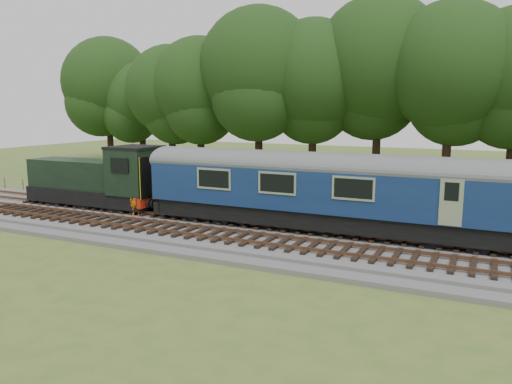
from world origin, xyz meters
The scene contains 9 objects.
ground centered at (0.00, 0.00, 0.00)m, with size 120.00×120.00×0.00m, color #436123.
ballast centered at (0.00, 0.00, 0.17)m, with size 70.00×7.00×0.35m, color #4C4C4F.
track_north centered at (0.00, 1.40, 0.42)m, with size 67.20×2.40×0.21m.
track_south centered at (0.00, -1.60, 0.42)m, with size 67.20×2.40×0.21m.
fence centered at (0.00, 4.50, 0.00)m, with size 64.00×0.12×1.00m, color #6B6054, non-canonical shape.
tree_line centered at (0.00, 22.00, 0.00)m, with size 70.00×8.00×18.00m, color black, non-canonical shape.
dmu_railcar centered at (2.29, 1.40, 2.61)m, with size 18.05×2.86×3.88m.
shunter_loco centered at (-11.63, 1.40, 1.97)m, with size 8.91×2.60×3.38m.
worker centered at (-8.07, 0.29, 1.22)m, with size 0.63×0.42×1.74m, color orange.
Camera 1 is at (9.47, -21.14, 6.21)m, focal length 35.00 mm.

